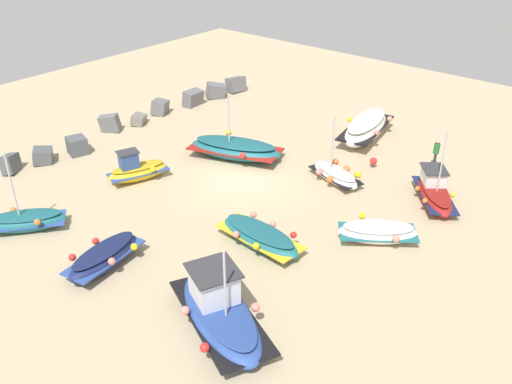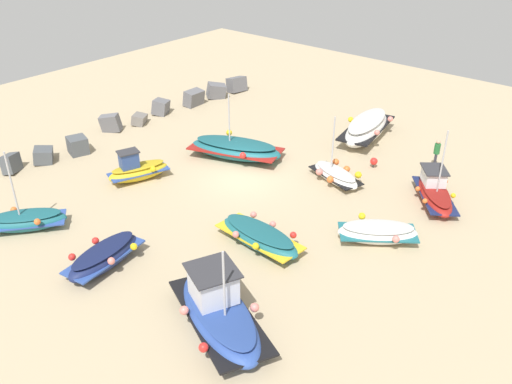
% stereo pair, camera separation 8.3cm
% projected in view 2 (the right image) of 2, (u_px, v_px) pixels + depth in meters
% --- Properties ---
extents(ground_plane, '(48.95, 48.95, 0.00)m').
position_uv_depth(ground_plane, '(243.00, 178.00, 28.89)').
color(ground_plane, tan).
extents(fishing_boat_0, '(3.89, 3.49, 3.89)m').
position_uv_depth(fishing_boat_0, '(435.00, 192.00, 26.50)').
color(fishing_boat_0, maroon).
rests_on(fishing_boat_0, ground_plane).
extents(fishing_boat_1, '(2.07, 4.25, 0.84)m').
position_uv_depth(fishing_boat_1, '(260.00, 236.00, 23.31)').
color(fishing_boat_1, '#1E6670').
rests_on(fishing_boat_1, ground_plane).
extents(fishing_boat_2, '(5.64, 2.81, 1.28)m').
position_uv_depth(fishing_boat_2, '(366.00, 128.00, 33.03)').
color(fishing_boat_2, white).
rests_on(fishing_boat_2, ground_plane).
extents(fishing_boat_3, '(3.41, 2.22, 1.74)m').
position_uv_depth(fishing_boat_3, '(137.00, 170.00, 28.48)').
color(fishing_boat_3, gold).
rests_on(fishing_boat_3, ground_plane).
extents(fishing_boat_4, '(3.92, 5.76, 3.75)m').
position_uv_depth(fishing_boat_4, '(236.00, 149.00, 30.83)').
color(fishing_boat_4, '#1E6670').
rests_on(fishing_boat_4, ground_plane).
extents(fishing_boat_5, '(2.21, 3.42, 3.46)m').
position_uv_depth(fishing_boat_5, '(336.00, 175.00, 28.40)').
color(fishing_boat_5, white).
rests_on(fishing_boat_5, ground_plane).
extents(fishing_boat_6, '(3.70, 1.88, 0.95)m').
position_uv_depth(fishing_boat_6, '(104.00, 256.00, 21.99)').
color(fishing_boat_6, navy).
rests_on(fishing_boat_6, ground_plane).
extents(fishing_boat_7, '(3.47, 3.09, 3.89)m').
position_uv_depth(fishing_boat_7, '(26.00, 221.00, 24.39)').
color(fishing_boat_7, '#1E6670').
rests_on(fishing_boat_7, ground_plane).
extents(fishing_boat_8, '(3.92, 5.51, 3.59)m').
position_uv_depth(fishing_boat_8, '(219.00, 310.00, 18.87)').
color(fishing_boat_8, '#2D4C9E').
rests_on(fishing_boat_8, ground_plane).
extents(fishing_boat_9, '(3.22, 3.60, 0.87)m').
position_uv_depth(fishing_boat_9, '(378.00, 232.00, 23.63)').
color(fishing_boat_9, white).
rests_on(fishing_boat_9, ground_plane).
extents(person_walking, '(0.32, 0.32, 1.70)m').
position_uv_depth(person_walking, '(437.00, 152.00, 29.36)').
color(person_walking, '#2D2D38').
rests_on(person_walking, ground_plane).
extents(breakwater_rocks, '(22.03, 2.57, 1.31)m').
position_uv_depth(breakwater_rocks, '(141.00, 118.00, 35.07)').
color(breakwater_rocks, slate).
rests_on(breakwater_rocks, ground_plane).
extents(mooring_buoy_0, '(0.40, 0.40, 0.59)m').
position_uv_depth(mooring_buoy_0, '(374.00, 161.00, 29.77)').
color(mooring_buoy_0, '#3F3F42').
rests_on(mooring_buoy_0, ground_plane).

